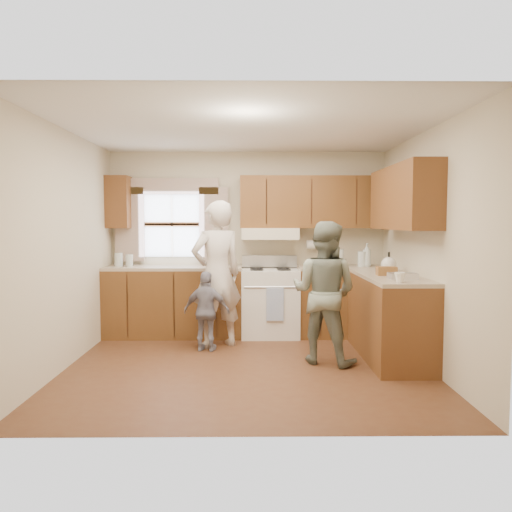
{
  "coord_description": "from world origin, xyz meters",
  "views": [
    {
      "loc": [
        0.04,
        -5.22,
        1.54
      ],
      "look_at": [
        0.1,
        0.4,
        1.15
      ],
      "focal_mm": 35.0,
      "sensor_mm": 36.0,
      "label": 1
    }
  ],
  "objects_px": {
    "stove": "(270,301)",
    "woman_right": "(324,292)",
    "woman_left": "(217,274)",
    "child": "(207,311)"
  },
  "relations": [
    {
      "from": "child",
      "to": "woman_left",
      "type": "bearing_deg",
      "value": -107.25
    },
    {
      "from": "stove",
      "to": "woman_left",
      "type": "height_order",
      "value": "woman_left"
    },
    {
      "from": "woman_left",
      "to": "child",
      "type": "height_order",
      "value": "woman_left"
    },
    {
      "from": "woman_left",
      "to": "woman_right",
      "type": "bearing_deg",
      "value": 122.89
    },
    {
      "from": "stove",
      "to": "woman_left",
      "type": "xyz_separation_m",
      "value": [
        -0.68,
        -0.59,
        0.43
      ]
    },
    {
      "from": "stove",
      "to": "woman_right",
      "type": "bearing_deg",
      "value": -67.28
    },
    {
      "from": "stove",
      "to": "woman_right",
      "type": "distance_m",
      "value": 1.43
    },
    {
      "from": "woman_left",
      "to": "woman_right",
      "type": "distance_m",
      "value": 1.41
    },
    {
      "from": "stove",
      "to": "woman_left",
      "type": "distance_m",
      "value": 0.99
    },
    {
      "from": "woman_left",
      "to": "child",
      "type": "xyz_separation_m",
      "value": [
        -0.11,
        -0.2,
        -0.42
      ]
    }
  ]
}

